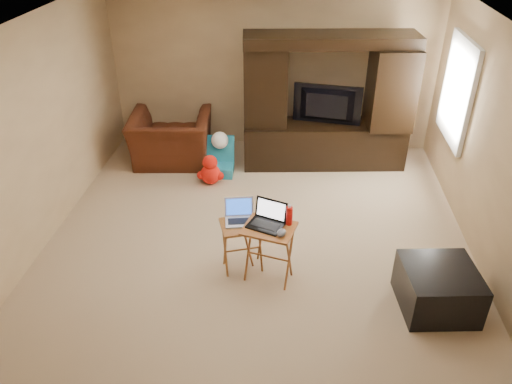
# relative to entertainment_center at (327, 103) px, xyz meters

# --- Properties ---
(floor) EXTENTS (5.50, 5.50, 0.00)m
(floor) POSITION_rel_entertainment_center_xyz_m (-0.83, -2.08, -0.98)
(floor) COLOR #C9AD8B
(floor) RESTS_ON ground
(ceiling) EXTENTS (5.50, 5.50, 0.00)m
(ceiling) POSITION_rel_entertainment_center_xyz_m (-0.83, -2.08, 1.52)
(ceiling) COLOR silver
(ceiling) RESTS_ON ground
(wall_back) EXTENTS (5.00, 0.00, 5.00)m
(wall_back) POSITION_rel_entertainment_center_xyz_m (-0.83, 0.67, 0.27)
(wall_back) COLOR tan
(wall_back) RESTS_ON ground
(wall_front) EXTENTS (5.00, 0.00, 5.00)m
(wall_front) POSITION_rel_entertainment_center_xyz_m (-0.83, -4.83, 0.27)
(wall_front) COLOR tan
(wall_front) RESTS_ON ground
(wall_left) EXTENTS (0.00, 5.50, 5.50)m
(wall_left) POSITION_rel_entertainment_center_xyz_m (-3.33, -2.08, 0.27)
(wall_left) COLOR tan
(wall_left) RESTS_ON ground
(wall_right) EXTENTS (0.00, 5.50, 5.50)m
(wall_right) POSITION_rel_entertainment_center_xyz_m (1.67, -2.08, 0.27)
(wall_right) COLOR tan
(wall_right) RESTS_ON ground
(window_pane) EXTENTS (0.00, 1.20, 1.20)m
(window_pane) POSITION_rel_entertainment_center_xyz_m (1.65, -0.53, 0.42)
(window_pane) COLOR white
(window_pane) RESTS_ON ground
(window_frame) EXTENTS (0.06, 1.14, 1.34)m
(window_frame) POSITION_rel_entertainment_center_xyz_m (1.63, -0.53, 0.42)
(window_frame) COLOR white
(window_frame) RESTS_ON ground
(entertainment_center) EXTENTS (2.45, 0.84, 1.96)m
(entertainment_center) POSITION_rel_entertainment_center_xyz_m (0.00, 0.00, 0.00)
(entertainment_center) COLOR black
(entertainment_center) RESTS_ON floor
(television) EXTENTS (1.01, 0.29, 0.57)m
(television) POSITION_rel_entertainment_center_xyz_m (0.00, -0.04, -0.04)
(television) COLOR black
(television) RESTS_ON entertainment_center
(recliner) EXTENTS (1.26, 1.12, 0.76)m
(recliner) POSITION_rel_entertainment_center_xyz_m (-2.30, -0.16, -0.60)
(recliner) COLOR #4E1E10
(recliner) RESTS_ON floor
(child_rocker) EXTENTS (0.43, 0.48, 0.54)m
(child_rocker) POSITION_rel_entertainment_center_xyz_m (-1.53, -0.47, -0.71)
(child_rocker) COLOR teal
(child_rocker) RESTS_ON floor
(plush_toy) EXTENTS (0.40, 0.33, 0.44)m
(plush_toy) POSITION_rel_entertainment_center_xyz_m (-1.61, -0.77, -0.76)
(plush_toy) COLOR red
(plush_toy) RESTS_ON floor
(push_toy) EXTENTS (0.69, 0.56, 0.45)m
(push_toy) POSITION_rel_entertainment_center_xyz_m (0.92, 0.09, -0.76)
(push_toy) COLOR blue
(push_toy) RESTS_ON floor
(ottoman) EXTENTS (0.78, 0.78, 0.45)m
(ottoman) POSITION_rel_entertainment_center_xyz_m (1.05, -3.03, -0.75)
(ottoman) COLOR black
(ottoman) RESTS_ON floor
(tray_table_left) EXTENTS (0.54, 0.48, 0.58)m
(tray_table_left) POSITION_rel_entertainment_center_xyz_m (-0.95, -2.60, -0.69)
(tray_table_left) COLOR #965F24
(tray_table_left) RESTS_ON floor
(tray_table_right) EXTENTS (0.60, 0.53, 0.67)m
(tray_table_right) POSITION_rel_entertainment_center_xyz_m (-0.66, -2.75, -0.65)
(tray_table_right) COLOR #AA6129
(tray_table_right) RESTS_ON floor
(laptop_left) EXTENTS (0.35, 0.30, 0.24)m
(laptop_left) POSITION_rel_entertainment_center_xyz_m (-0.98, -2.57, -0.28)
(laptop_left) COLOR #B9B9BE
(laptop_left) RESTS_ON tray_table_left
(laptop_right) EXTENTS (0.43, 0.39, 0.24)m
(laptop_right) POSITION_rel_entertainment_center_xyz_m (-0.70, -2.73, -0.20)
(laptop_right) COLOR black
(laptop_right) RESTS_ON tray_table_right
(mouse_left) EXTENTS (0.11, 0.14, 0.05)m
(mouse_left) POSITION_rel_entertainment_center_xyz_m (-0.76, -2.67, -0.37)
(mouse_left) COLOR silver
(mouse_left) RESTS_ON tray_table_left
(mouse_right) EXTENTS (0.12, 0.15, 0.06)m
(mouse_right) POSITION_rel_entertainment_center_xyz_m (-0.53, -2.87, -0.29)
(mouse_right) COLOR #414045
(mouse_right) RESTS_ON tray_table_right
(water_bottle) EXTENTS (0.07, 0.07, 0.20)m
(water_bottle) POSITION_rel_entertainment_center_xyz_m (-0.46, -2.67, -0.21)
(water_bottle) COLOR red
(water_bottle) RESTS_ON tray_table_right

